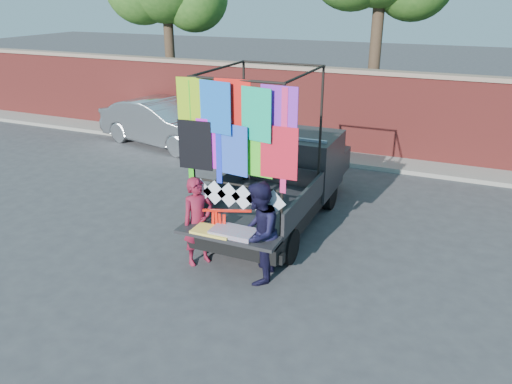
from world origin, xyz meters
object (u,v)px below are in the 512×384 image
at_px(woman, 198,221).
at_px(man, 259,233).
at_px(sedan, 162,123).
at_px(pickup_truck, 288,177).

relative_size(woman, man, 0.92).
xyz_separation_m(sedan, woman, (4.95, -6.33, 0.09)).
xyz_separation_m(pickup_truck, man, (0.53, -2.92, 0.04)).
height_order(pickup_truck, woman, pickup_truck).
height_order(pickup_truck, sedan, pickup_truck).
bearing_deg(pickup_truck, woman, -104.47).
height_order(sedan, man, man).
relative_size(pickup_truck, woman, 3.25).
bearing_deg(man, pickup_truck, -179.92).
distance_m(pickup_truck, man, 2.97).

